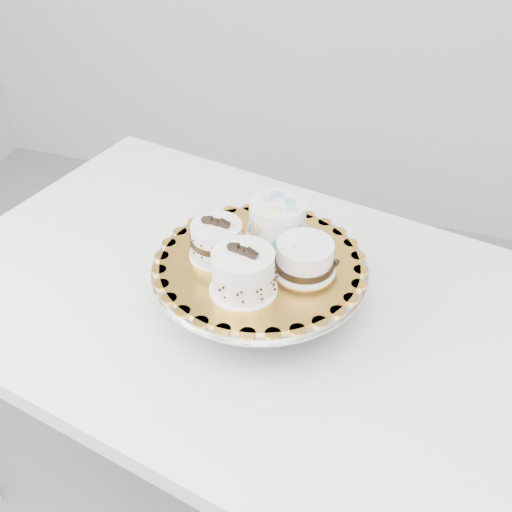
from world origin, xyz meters
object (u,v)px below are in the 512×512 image
(cake_stand, at_px, (260,279))
(cake_board, at_px, (260,263))
(table, at_px, (240,316))
(cake_dots, at_px, (277,220))
(cake_ribbon, at_px, (305,258))
(cake_swirl, at_px, (243,273))
(cake_banded, at_px, (217,241))

(cake_stand, distance_m, cake_board, 0.04)
(table, distance_m, cake_stand, 0.16)
(cake_stand, xyz_separation_m, cake_board, (0.00, -0.00, 0.04))
(table, height_order, cake_dots, cake_dots)
(cake_board, relative_size, cake_ribbon, 2.98)
(cake_stand, distance_m, cake_swirl, 0.12)
(table, bearing_deg, cake_stand, -20.17)
(table, relative_size, cake_board, 3.74)
(cake_board, xyz_separation_m, cake_banded, (-0.08, -0.01, 0.04))
(cake_stand, relative_size, cake_board, 1.09)
(cake_stand, height_order, cake_ribbon, cake_ribbon)
(cake_stand, bearing_deg, cake_dots, 86.24)
(cake_swirl, distance_m, cake_banded, 0.11)
(cake_swirl, xyz_separation_m, cake_ribbon, (0.09, 0.09, -0.01))
(cake_stand, relative_size, cake_swirl, 3.14)
(cake_banded, bearing_deg, cake_stand, 6.28)
(cake_banded, bearing_deg, table, 57.37)
(cake_swirl, xyz_separation_m, cake_dots, (0.01, 0.17, 0.00))
(cake_dots, xyz_separation_m, cake_ribbon, (0.08, -0.08, -0.01))
(cake_board, bearing_deg, table, 148.89)
(cake_stand, height_order, cake_banded, cake_banded)
(table, distance_m, cake_dots, 0.24)
(table, height_order, cake_ribbon, cake_ribbon)
(cake_stand, relative_size, cake_dots, 3.04)
(cake_board, xyz_separation_m, cake_dots, (0.01, 0.09, 0.04))
(cake_stand, bearing_deg, cake_board, -63.43)
(cake_ribbon, bearing_deg, table, -177.71)
(cake_ribbon, bearing_deg, cake_banded, -162.67)
(table, xyz_separation_m, cake_stand, (0.06, -0.03, 0.15))
(table, height_order, cake_swirl, cake_swirl)
(cake_dots, bearing_deg, cake_banded, -118.83)
(cake_stand, xyz_separation_m, cake_dots, (0.01, 0.09, 0.08))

